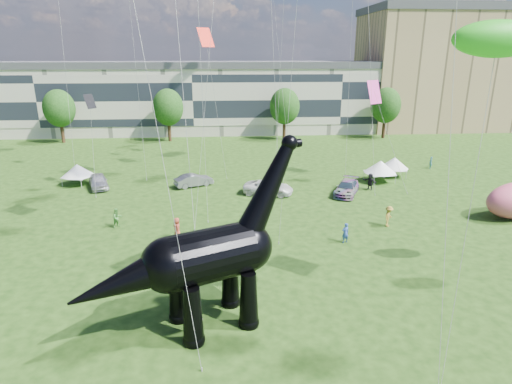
{
  "coord_description": "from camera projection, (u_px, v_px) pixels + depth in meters",
  "views": [
    {
      "loc": [
        -2.61,
        -21.42,
        14.63
      ],
      "look_at": [
        -0.39,
        8.0,
        5.0
      ],
      "focal_mm": 30.0,
      "sensor_mm": 36.0,
      "label": 1
    }
  ],
  "objects": [
    {
      "name": "tree_mid_left",
      "position": [
        168.0,
        104.0,
        72.46
      ],
      "size": [
        5.2,
        5.2,
        9.44
      ],
      "color": "#382314",
      "rests_on": "ground"
    },
    {
      "name": "terrace_row",
      "position": [
        195.0,
        100.0,
        81.37
      ],
      "size": [
        78.0,
        11.0,
        12.0
      ],
      "primitive_type": "cube",
      "color": "beige",
      "rests_on": "ground"
    },
    {
      "name": "tree_far_left",
      "position": [
        59.0,
        105.0,
        71.17
      ],
      "size": [
        5.2,
        5.2,
        9.44
      ],
      "color": "#382314",
      "rests_on": "ground"
    },
    {
      "name": "car_grey",
      "position": [
        194.0,
        180.0,
        48.94
      ],
      "size": [
        4.64,
        3.24,
        1.45
      ],
      "primitive_type": "imported",
      "rotation": [
        0.0,
        0.0,
        2.0
      ],
      "color": "slate",
      "rests_on": "ground"
    },
    {
      "name": "gazebo_near",
      "position": [
        380.0,
        167.0,
        50.44
      ],
      "size": [
        4.09,
        4.09,
        2.56
      ],
      "rotation": [
        0.0,
        0.0,
        0.12
      ],
      "color": "white",
      "rests_on": "ground"
    },
    {
      "name": "tree_far_right",
      "position": [
        386.0,
        103.0,
        75.18
      ],
      "size": [
        5.2,
        5.2,
        9.44
      ],
      "color": "#382314",
      "rests_on": "ground"
    },
    {
      "name": "ground",
      "position": [
        273.0,
        315.0,
        25.03
      ],
      "size": [
        220.0,
        220.0,
        0.0
      ],
      "primitive_type": "plane",
      "color": "#16330C",
      "rests_on": "ground"
    },
    {
      "name": "visitors",
      "position": [
        252.0,
        217.0,
        37.47
      ],
      "size": [
        53.18,
        41.21,
        1.88
      ],
      "color": "maroon",
      "rests_on": "ground"
    },
    {
      "name": "apartment_block",
      "position": [
        434.0,
        72.0,
        86.1
      ],
      "size": [
        28.0,
        18.0,
        22.0
      ],
      "primitive_type": "cube",
      "color": "tan",
      "rests_on": "ground"
    },
    {
      "name": "gazebo_left",
      "position": [
        77.0,
        170.0,
        49.35
      ],
      "size": [
        4.44,
        4.44,
        2.43
      ],
      "rotation": [
        0.0,
        0.0,
        -0.34
      ],
      "color": "white",
      "rests_on": "ground"
    },
    {
      "name": "tree_mid_right",
      "position": [
        285.0,
        103.0,
        73.89
      ],
      "size": [
        5.2,
        5.2,
        9.44
      ],
      "color": "#382314",
      "rests_on": "ground"
    },
    {
      "name": "gazebo_far",
      "position": [
        394.0,
        163.0,
        52.7
      ],
      "size": [
        4.03,
        4.03,
        2.39
      ],
      "rotation": [
        0.0,
        0.0,
        -0.2
      ],
      "color": "silver",
      "rests_on": "ground"
    },
    {
      "name": "dinosaur_sculpture",
      "position": [
        201.0,
        260.0,
        22.86
      ],
      "size": [
        12.74,
        7.12,
        10.76
      ],
      "rotation": [
        0.0,
        0.0,
        0.42
      ],
      "color": "black",
      "rests_on": "ground"
    },
    {
      "name": "car_silver",
      "position": [
        98.0,
        181.0,
        48.36
      ],
      "size": [
        3.38,
        5.05,
        1.6
      ],
      "primitive_type": "imported",
      "rotation": [
        0.0,
        0.0,
        0.35
      ],
      "color": "silver",
      "rests_on": "ground"
    },
    {
      "name": "car_dark",
      "position": [
        347.0,
        188.0,
        46.12
      ],
      "size": [
        4.15,
        5.56,
        1.5
      ],
      "primitive_type": "imported",
      "rotation": [
        0.0,
        0.0,
        -0.46
      ],
      "color": "#595960",
      "rests_on": "ground"
    },
    {
      "name": "car_white",
      "position": [
        268.0,
        188.0,
        46.18
      ],
      "size": [
        5.83,
        3.85,
        1.49
      ],
      "primitive_type": "imported",
      "rotation": [
        0.0,
        0.0,
        1.29
      ],
      "color": "silver",
      "rests_on": "ground"
    }
  ]
}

